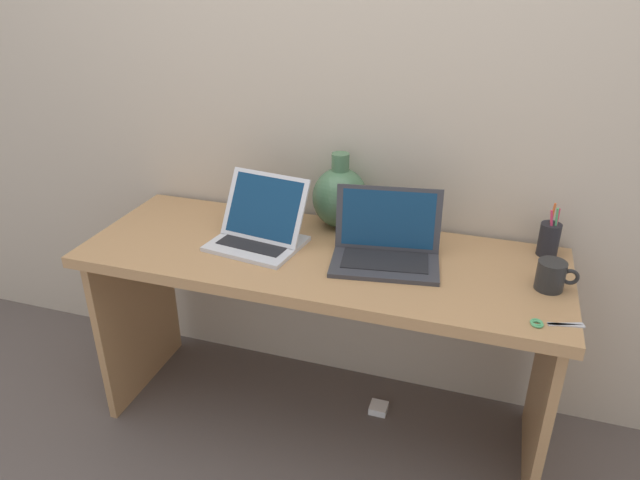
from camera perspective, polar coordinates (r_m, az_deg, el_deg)
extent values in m
plane|color=#564C47|center=(2.45, 0.00, -16.94)|extent=(6.00, 6.00, 0.00)
cube|color=#BCAD99|center=(2.16, 2.85, 13.57)|extent=(4.40, 0.04, 2.40)
cube|color=#AD7F51|center=(2.02, 0.00, -1.78)|extent=(1.65, 0.60, 0.04)
cube|color=#AD7F51|center=(2.53, -17.36, -6.56)|extent=(0.03, 0.51, 0.71)
cube|color=#AD7F51|center=(2.16, 20.87, -13.48)|extent=(0.03, 0.51, 0.71)
cube|color=silver|center=(2.07, -6.21, -0.36)|extent=(0.34, 0.29, 0.01)
cube|color=black|center=(2.06, -6.22, -0.13)|extent=(0.26, 0.18, 0.00)
cube|color=silver|center=(2.07, -5.44, 3.20)|extent=(0.32, 0.17, 0.22)
cube|color=navy|center=(2.07, -5.44, 3.20)|extent=(0.28, 0.15, 0.19)
cube|color=#333338|center=(1.94, 6.34, -2.23)|extent=(0.38, 0.28, 0.01)
cube|color=black|center=(1.94, 6.36, -2.00)|extent=(0.30, 0.18, 0.00)
cube|color=#333338|center=(1.98, 6.68, 2.06)|extent=(0.36, 0.10, 0.22)
cube|color=navy|center=(1.98, 6.68, 2.06)|extent=(0.31, 0.09, 0.19)
ellipsoid|color=#47704C|center=(2.17, 1.95, 4.17)|extent=(0.20, 0.20, 0.22)
cylinder|color=#47704C|center=(2.12, 2.01, 7.57)|extent=(0.06, 0.06, 0.07)
cylinder|color=black|center=(1.91, 21.59, -3.24)|extent=(0.09, 0.09, 0.09)
torus|color=black|center=(1.92, 23.25, -3.34)|extent=(0.05, 0.01, 0.05)
cylinder|color=black|center=(2.12, 21.45, 0.05)|extent=(0.07, 0.07, 0.12)
cylinder|color=#4CA566|center=(2.09, 22.01, 1.15)|extent=(0.02, 0.03, 0.15)
cylinder|color=#D83359|center=(2.10, 22.04, 1.18)|extent=(0.01, 0.03, 0.14)
cylinder|color=orange|center=(2.11, 21.59, 1.48)|extent=(0.01, 0.01, 0.15)
cylinder|color=#D83359|center=(2.09, 21.67, 0.98)|extent=(0.03, 0.01, 0.13)
cube|color=#B7B7BC|center=(1.77, 22.87, -7.60)|extent=(0.10, 0.04, 0.00)
cube|color=#B7B7BC|center=(1.77, 22.91, -7.67)|extent=(0.10, 0.03, 0.00)
torus|color=#4CA566|center=(1.74, 20.45, -7.70)|extent=(0.03, 0.03, 0.01)
torus|color=#4CA566|center=(1.75, 20.38, -7.55)|extent=(0.03, 0.03, 0.01)
cube|color=white|center=(2.47, 5.74, -16.02)|extent=(0.07, 0.07, 0.03)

